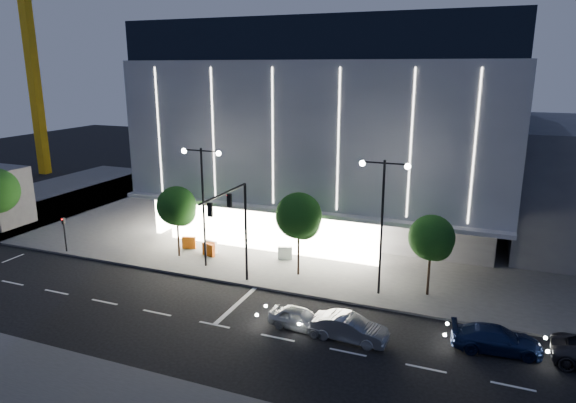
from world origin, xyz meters
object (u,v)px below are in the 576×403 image
(street_lamp_west, at_px, (203,190))
(car_second, at_px, (349,328))
(car_lead, at_px, (300,318))
(barrier_d, at_px, (285,253))
(barrier_c, at_px, (208,250))
(street_lamp_east, at_px, (383,208))
(barrier_b, at_px, (211,247))
(car_third, at_px, (497,339))
(tree_right, at_px, (432,240))
(tower_crane, at_px, (33,19))
(traffic_mast, at_px, (235,218))
(tree_mid, at_px, (299,218))
(tree_left, at_px, (177,208))
(barrier_a, at_px, (189,243))
(ped_signal_far, at_px, (64,231))

(street_lamp_west, height_order, car_second, street_lamp_west)
(car_lead, distance_m, barrier_d, 10.59)
(barrier_c, bearing_deg, street_lamp_east, 7.00)
(barrier_b, xyz_separation_m, barrier_c, (0.16, -0.68, 0.00))
(car_lead, distance_m, car_third, 10.57)
(street_lamp_east, xyz_separation_m, tree_right, (3.03, 1.02, -2.07))
(tower_crane, height_order, car_third, tower_crane)
(car_second, bearing_deg, traffic_mast, 70.95)
(tree_right, bearing_deg, street_lamp_east, -161.37)
(tree_mid, bearing_deg, barrier_c, 174.03)
(barrier_b, bearing_deg, barrier_d, 18.78)
(street_lamp_east, bearing_deg, tree_mid, 170.31)
(tree_right, distance_m, car_lead, 10.00)
(tree_left, xyz_separation_m, car_lead, (12.73, -7.08, -3.41))
(car_second, height_order, barrier_a, car_second)
(tree_left, bearing_deg, barrier_a, 96.73)
(tree_mid, bearing_deg, traffic_mast, -129.42)
(ped_signal_far, distance_m, barrier_a, 9.86)
(barrier_b, bearing_deg, traffic_mast, -35.50)
(traffic_mast, xyz_separation_m, street_lamp_east, (9.00, 2.66, 0.93))
(car_second, bearing_deg, tree_left, 68.37)
(tower_crane, distance_m, tree_mid, 52.17)
(street_lamp_east, height_order, tree_right, street_lamp_east)
(car_lead, bearing_deg, street_lamp_east, -22.77)
(tree_mid, height_order, car_second, tree_mid)
(barrier_a, bearing_deg, traffic_mast, -53.18)
(car_third, bearing_deg, car_second, 96.08)
(street_lamp_east, distance_m, barrier_c, 14.95)
(traffic_mast, height_order, car_second, traffic_mast)
(car_second, bearing_deg, car_third, -73.44)
(tree_mid, distance_m, barrier_a, 10.97)
(street_lamp_west, xyz_separation_m, barrier_d, (5.00, 3.40, -5.31))
(tree_mid, height_order, tree_right, tree_mid)
(street_lamp_east, relative_size, barrier_a, 8.18)
(street_lamp_west, xyz_separation_m, tree_right, (16.03, 1.02, -2.07))
(tower_crane, relative_size, car_lead, 8.70)
(tree_mid, bearing_deg, tree_left, -180.00)
(tree_right, xyz_separation_m, car_third, (4.17, -5.44, -3.22))
(tree_left, bearing_deg, barrier_b, 37.55)
(car_second, height_order, barrier_b, car_second)
(traffic_mast, bearing_deg, barrier_b, 134.04)
(tower_crane, xyz_separation_m, tree_left, (34.95, -20.98, -16.47))
(car_third, bearing_deg, ped_signal_far, 77.46)
(street_lamp_east, bearing_deg, car_third, -31.58)
(street_lamp_west, bearing_deg, car_third, -12.35)
(traffic_mast, height_order, tree_right, traffic_mast)
(street_lamp_west, height_order, tree_mid, street_lamp_west)
(ped_signal_far, relative_size, tree_right, 0.54)
(street_lamp_west, height_order, barrier_c, street_lamp_west)
(car_second, distance_m, barrier_c, 15.78)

